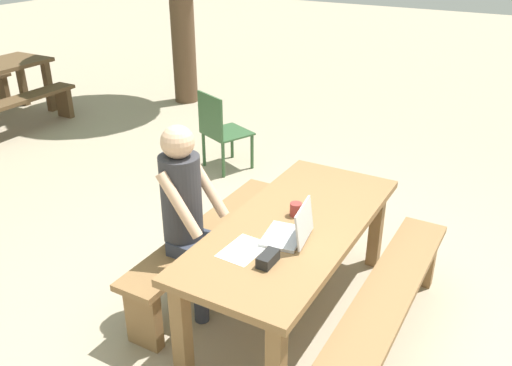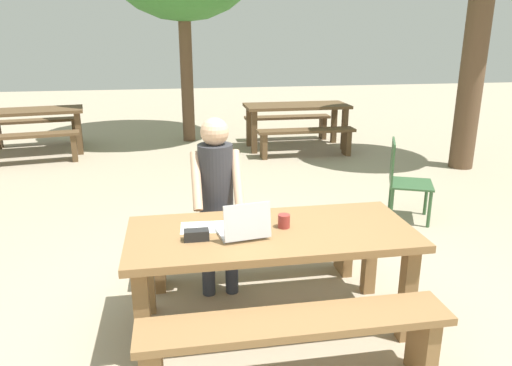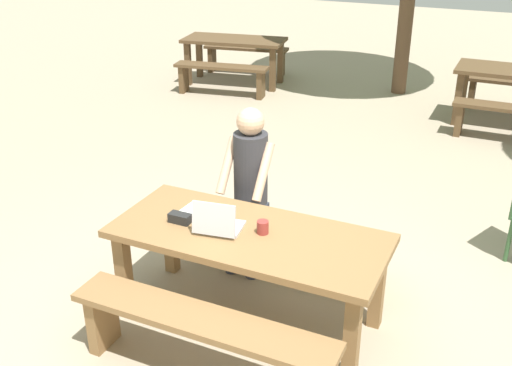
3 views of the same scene
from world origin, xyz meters
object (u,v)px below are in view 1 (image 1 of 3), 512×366
at_px(picnic_table_front, 294,236).
at_px(coffee_mug, 296,209).
at_px(person_seated, 187,209).
at_px(laptop, 292,231).
at_px(plastic_chair, 221,130).
at_px(small_pouch, 268,259).

bearing_deg(picnic_table_front, coffee_mug, 20.44).
relative_size(picnic_table_front, person_seated, 1.39).
relative_size(laptop, plastic_chair, 0.39).
bearing_deg(laptop, person_seated, -90.09).
relative_size(small_pouch, plastic_chair, 0.18).
bearing_deg(person_seated, laptop, -81.41).
relative_size(picnic_table_front, small_pouch, 12.10).
bearing_deg(picnic_table_front, plastic_chair, 43.94).
xyz_separation_m(laptop, person_seated, (-0.11, 0.70, 0.01)).
bearing_deg(coffee_mug, laptop, -159.40).
bearing_deg(person_seated, plastic_chair, 27.70).
bearing_deg(plastic_chair, small_pouch, 151.41).
bearing_deg(person_seated, picnic_table_front, -64.49).
bearing_deg(person_seated, small_pouch, -105.39).
xyz_separation_m(coffee_mug, person_seated, (-0.39, 0.59, 0.03)).
relative_size(picnic_table_front, laptop, 5.59).
height_order(small_pouch, plastic_chair, plastic_chair).
bearing_deg(coffee_mug, person_seated, 123.19).
xyz_separation_m(picnic_table_front, small_pouch, (-0.49, -0.07, 0.14)).
xyz_separation_m(picnic_table_front, laptop, (-0.19, -0.07, 0.16)).
xyz_separation_m(laptop, plastic_chair, (1.98, 1.80, -0.32)).
height_order(laptop, coffee_mug, laptop).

